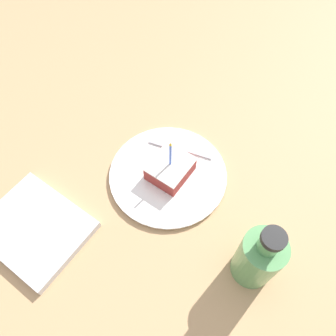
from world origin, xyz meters
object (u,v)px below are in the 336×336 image
at_px(plate, 168,174).
at_px(bottle, 259,258).
at_px(marble_board, 35,228).
at_px(cake_slice, 170,169).
at_px(fork, 176,147).

height_order(plate, bottle, bottle).
relative_size(bottle, marble_board, 0.84).
distance_m(cake_slice, bottle, 0.28).
bearing_deg(bottle, marble_board, 24.98).
distance_m(fork, bottle, 0.34).
bearing_deg(cake_slice, fork, -65.23).
bearing_deg(fork, marble_board, 69.97).
bearing_deg(plate, bottle, 162.69).
relative_size(cake_slice, marble_board, 0.57).
bearing_deg(marble_board, plate, -119.13).
bearing_deg(plate, marble_board, 60.87).
distance_m(fork, marble_board, 0.38).
height_order(cake_slice, bottle, bottle).
relative_size(plate, fork, 1.73).
relative_size(fork, marble_board, 0.74).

